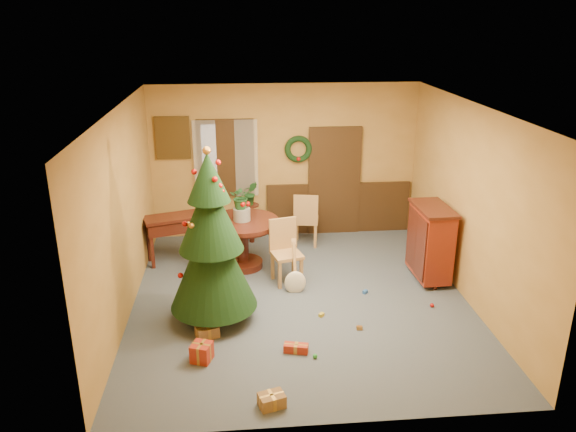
{
  "coord_description": "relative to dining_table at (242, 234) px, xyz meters",
  "views": [
    {
      "loc": [
        -0.87,
        -7.51,
        4.11
      ],
      "look_at": [
        -0.15,
        0.4,
        1.21
      ],
      "focal_mm": 35.0,
      "sensor_mm": 36.0,
      "label": 1
    }
  ],
  "objects": [
    {
      "name": "room_envelope",
      "position": [
        1.05,
        1.45,
        0.52
      ],
      "size": [
        5.5,
        5.5,
        5.5
      ],
      "color": "#323B49",
      "rests_on": "ground"
    },
    {
      "name": "stand_plant",
      "position": [
        0.18,
        1.09,
        0.38
      ],
      "size": [
        0.27,
        0.23,
        0.44
      ],
      "primitive_type": "imported",
      "rotation": [
        0.0,
        0.0,
        0.15
      ],
      "color": "#19471E",
      "rests_on": "plant_stand"
    },
    {
      "name": "gift_d",
      "position": [
        0.63,
        -2.63,
        -0.54
      ],
      "size": [
        0.33,
        0.2,
        0.11
      ],
      "color": "#9E2815",
      "rests_on": "floor"
    },
    {
      "name": "gift_c",
      "position": [
        -0.52,
        -2.17,
        -0.52
      ],
      "size": [
        0.34,
        0.29,
        0.16
      ],
      "color": "brown",
      "rests_on": "floor"
    },
    {
      "name": "toy_c",
      "position": [
        1.09,
        -1.78,
        -0.57
      ],
      "size": [
        0.09,
        0.09,
        0.05
      ],
      "primitive_type": "cube",
      "rotation": [
        0.0,
        0.0,
        0.76
      ],
      "color": "gold",
      "rests_on": "floor"
    },
    {
      "name": "writing_desk",
      "position": [
        -1.2,
        0.36,
        0.03
      ],
      "size": [
        1.03,
        0.72,
        0.83
      ],
      "color": "black",
      "rests_on": "floor"
    },
    {
      "name": "chair_near",
      "position": [
        0.67,
        -0.56,
        -0.04
      ],
      "size": [
        0.54,
        0.54,
        1.03
      ],
      "color": "olive",
      "rests_on": "floor"
    },
    {
      "name": "centerpiece_plant",
      "position": [
        0.0,
        0.0,
        0.66
      ],
      "size": [
        0.36,
        0.31,
        0.4
      ],
      "primitive_type": "imported",
      "color": "#1E4C23",
      "rests_on": "urn"
    },
    {
      "name": "sideboard",
      "position": [
        2.99,
        -0.72,
        0.07
      ],
      "size": [
        0.54,
        0.98,
        1.24
      ],
      "color": "#511409",
      "rests_on": "floor"
    },
    {
      "name": "plant_stand",
      "position": [
        0.18,
        1.09,
        -0.13
      ],
      "size": [
        0.29,
        0.29,
        0.75
      ],
      "color": "black",
      "rests_on": "floor"
    },
    {
      "name": "gift_a",
      "position": [
        0.25,
        -3.65,
        -0.52
      ],
      "size": [
        0.33,
        0.28,
        0.15
      ],
      "color": "brown",
      "rests_on": "floor"
    },
    {
      "name": "chair_far",
      "position": [
        1.18,
        0.83,
        -0.05
      ],
      "size": [
        0.51,
        0.51,
        1.02
      ],
      "color": "olive",
      "rests_on": "floor"
    },
    {
      "name": "toy_d",
      "position": [
        2.75,
        -1.66,
        -0.56
      ],
      "size": [
        0.06,
        0.06,
        0.06
      ],
      "primitive_type": "sphere",
      "color": "#BB100C",
      "rests_on": "floor"
    },
    {
      "name": "christmas_tree",
      "position": [
        -0.43,
        -1.7,
        0.59
      ],
      "size": [
        1.21,
        1.21,
        2.5
      ],
      "color": "#382111",
      "rests_on": "floor"
    },
    {
      "name": "dining_table",
      "position": [
        0.0,
        0.0,
        0.0
      ],
      "size": [
        1.23,
        1.23,
        0.85
      ],
      "color": "black",
      "rests_on": "floor"
    },
    {
      "name": "gift_b",
      "position": [
        -0.56,
        -2.71,
        -0.48
      ],
      "size": [
        0.3,
        0.3,
        0.24
      ],
      "color": "#9E2815",
      "rests_on": "floor"
    },
    {
      "name": "guitar",
      "position": [
        0.79,
        -0.99,
        -0.2
      ],
      "size": [
        0.4,
        0.55,
        0.77
      ],
      "primitive_type": null,
      "rotation": [
        -0.49,
        0.0,
        -0.13
      ],
      "color": "beige",
      "rests_on": "floor"
    },
    {
      "name": "toy_a",
      "position": [
        1.87,
        -1.14,
        -0.57
      ],
      "size": [
        0.09,
        0.09,
        0.05
      ],
      "primitive_type": "cube",
      "rotation": [
        0.0,
        0.0,
        0.75
      ],
      "color": "#2758AB",
      "rests_on": "floor"
    },
    {
      "name": "urn",
      "position": [
        -0.0,
        0.0,
        0.36
      ],
      "size": [
        0.28,
        0.28,
        0.21
      ],
      "primitive_type": "cylinder",
      "color": "slate",
      "rests_on": "dining_table"
    },
    {
      "name": "toy_e",
      "position": [
        1.56,
        -2.17,
        -0.57
      ],
      "size": [
        0.08,
        0.06,
        0.05
      ],
      "primitive_type": "cube",
      "rotation": [
        0.0,
        0.0,
        -0.08
      ],
      "color": "#BF7A2D",
      "rests_on": "floor"
    },
    {
      "name": "toy_b",
      "position": [
        0.86,
        -2.79,
        -0.56
      ],
      "size": [
        0.06,
        0.06,
        0.06
      ],
      "primitive_type": "sphere",
      "color": "green",
      "rests_on": "floor"
    }
  ]
}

